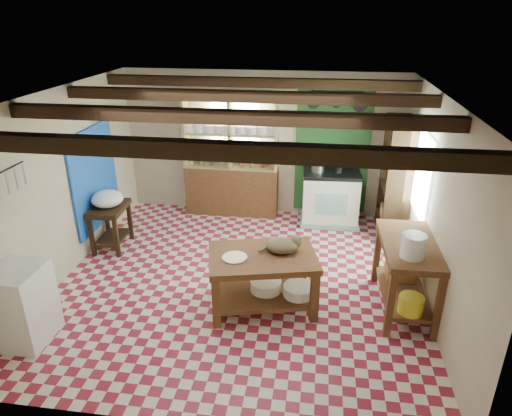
# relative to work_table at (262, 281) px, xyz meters

# --- Properties ---
(floor) EXTENTS (5.00, 5.00, 0.02)m
(floor) POSITION_rel_work_table_xyz_m (-0.40, 0.54, -0.39)
(floor) COLOR maroon
(floor) RESTS_ON ground
(ceiling) EXTENTS (5.00, 5.00, 0.02)m
(ceiling) POSITION_rel_work_table_xyz_m (-0.40, 0.54, 2.22)
(ceiling) COLOR #48484D
(ceiling) RESTS_ON wall_back
(wall_back) EXTENTS (5.00, 0.04, 2.60)m
(wall_back) POSITION_rel_work_table_xyz_m (-0.40, 3.04, 0.92)
(wall_back) COLOR beige
(wall_back) RESTS_ON floor
(wall_front) EXTENTS (5.00, 0.04, 2.60)m
(wall_front) POSITION_rel_work_table_xyz_m (-0.40, -1.96, 0.92)
(wall_front) COLOR beige
(wall_front) RESTS_ON floor
(wall_left) EXTENTS (0.04, 5.00, 2.60)m
(wall_left) POSITION_rel_work_table_xyz_m (-2.90, 0.54, 0.92)
(wall_left) COLOR beige
(wall_left) RESTS_ON floor
(wall_right) EXTENTS (0.04, 5.00, 2.60)m
(wall_right) POSITION_rel_work_table_xyz_m (2.10, 0.54, 0.92)
(wall_right) COLOR beige
(wall_right) RESTS_ON floor
(ceiling_beams) EXTENTS (5.00, 3.80, 0.15)m
(ceiling_beams) POSITION_rel_work_table_xyz_m (-0.40, 0.54, 2.10)
(ceiling_beams) COLOR black
(ceiling_beams) RESTS_ON ceiling
(blue_wall_patch) EXTENTS (0.04, 1.40, 1.60)m
(blue_wall_patch) POSITION_rel_work_table_xyz_m (-2.87, 1.44, 0.72)
(blue_wall_patch) COLOR blue
(blue_wall_patch) RESTS_ON wall_left
(green_wall_patch) EXTENTS (1.30, 0.04, 2.30)m
(green_wall_patch) POSITION_rel_work_table_xyz_m (0.85, 3.01, 0.87)
(green_wall_patch) COLOR #215324
(green_wall_patch) RESTS_ON wall_back
(window_back) EXTENTS (0.90, 0.02, 0.80)m
(window_back) POSITION_rel_work_table_xyz_m (-0.90, 3.02, 1.32)
(window_back) COLOR #B2C8B1
(window_back) RESTS_ON wall_back
(window_right) EXTENTS (0.02, 1.30, 1.20)m
(window_right) POSITION_rel_work_table_xyz_m (2.08, 1.54, 1.02)
(window_right) COLOR #B2C8B1
(window_right) RESTS_ON wall_right
(utensil_rail) EXTENTS (0.06, 0.90, 0.28)m
(utensil_rail) POSITION_rel_work_table_xyz_m (-2.84, -0.66, 1.40)
(utensil_rail) COLOR black
(utensil_rail) RESTS_ON wall_left
(pot_rack) EXTENTS (0.86, 0.12, 0.36)m
(pot_rack) POSITION_rel_work_table_xyz_m (0.85, 2.59, 1.80)
(pot_rack) COLOR black
(pot_rack) RESTS_ON ceiling
(shelving_unit) EXTENTS (1.70, 0.34, 2.20)m
(shelving_unit) POSITION_rel_work_table_xyz_m (-0.95, 2.85, 0.72)
(shelving_unit) COLOR tan
(shelving_unit) RESTS_ON floor
(tall_rack) EXTENTS (0.40, 0.86, 2.00)m
(tall_rack) POSITION_rel_work_table_xyz_m (1.88, 2.34, 0.62)
(tall_rack) COLOR black
(tall_rack) RESTS_ON floor
(work_table) EXTENTS (1.50, 1.18, 0.75)m
(work_table) POSITION_rel_work_table_xyz_m (0.00, 0.00, 0.00)
(work_table) COLOR brown
(work_table) RESTS_ON floor
(stove) EXTENTS (1.02, 0.71, 0.96)m
(stove) POSITION_rel_work_table_xyz_m (0.86, 2.69, 0.10)
(stove) COLOR white
(stove) RESTS_ON floor
(prep_table) EXTENTS (0.53, 0.74, 0.72)m
(prep_table) POSITION_rel_work_table_xyz_m (-2.60, 1.24, -0.01)
(prep_table) COLOR black
(prep_table) RESTS_ON floor
(white_cabinet) EXTENTS (0.52, 0.62, 0.93)m
(white_cabinet) POSITION_rel_work_table_xyz_m (-2.62, -1.03, 0.09)
(white_cabinet) COLOR white
(white_cabinet) RESTS_ON floor
(right_counter) EXTENTS (0.69, 1.33, 0.94)m
(right_counter) POSITION_rel_work_table_xyz_m (1.78, 0.22, 0.10)
(right_counter) COLOR brown
(right_counter) RESTS_ON floor
(cat) EXTENTS (0.50, 0.45, 0.19)m
(cat) POSITION_rel_work_table_xyz_m (0.23, 0.11, 0.47)
(cat) COLOR olive
(cat) RESTS_ON work_table
(steel_tray) EXTENTS (0.38, 0.38, 0.02)m
(steel_tray) POSITION_rel_work_table_xyz_m (-0.33, -0.13, 0.39)
(steel_tray) COLOR #B1B2B9
(steel_tray) RESTS_ON work_table
(basin_large) EXTENTS (0.49, 0.49, 0.14)m
(basin_large) POSITION_rel_work_table_xyz_m (0.04, 0.06, -0.11)
(basin_large) COLOR white
(basin_large) RESTS_ON work_table
(basin_small) EXTENTS (0.47, 0.47, 0.14)m
(basin_small) POSITION_rel_work_table_xyz_m (0.46, 0.01, -0.11)
(basin_small) COLOR white
(basin_small) RESTS_ON work_table
(kettle_left) EXTENTS (0.23, 0.23, 0.25)m
(kettle_left) POSITION_rel_work_table_xyz_m (0.61, 2.68, 0.71)
(kettle_left) COLOR #B1B2B9
(kettle_left) RESTS_ON stove
(kettle_right) EXTENTS (0.18, 0.18, 0.21)m
(kettle_right) POSITION_rel_work_table_xyz_m (0.96, 2.70, 0.69)
(kettle_right) COLOR black
(kettle_right) RESTS_ON stove
(enamel_bowl) EXTENTS (0.52, 0.52, 0.25)m
(enamel_bowl) POSITION_rel_work_table_xyz_m (-2.60, 1.24, 0.47)
(enamel_bowl) COLOR white
(enamel_bowl) RESTS_ON prep_table
(white_bucket) EXTENTS (0.29, 0.29, 0.28)m
(white_bucket) POSITION_rel_work_table_xyz_m (1.74, -0.13, 0.71)
(white_bucket) COLOR white
(white_bucket) RESTS_ON right_counter
(wicker_basket) EXTENTS (0.36, 0.29, 0.25)m
(wicker_basket) POSITION_rel_work_table_xyz_m (1.78, 0.52, -0.00)
(wicker_basket) COLOR #A27241
(wicker_basket) RESTS_ON right_counter
(yellow_tub) EXTENTS (0.30, 0.30, 0.21)m
(yellow_tub) POSITION_rel_work_table_xyz_m (1.80, -0.23, -0.02)
(yellow_tub) COLOR yellow
(yellow_tub) RESTS_ON right_counter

